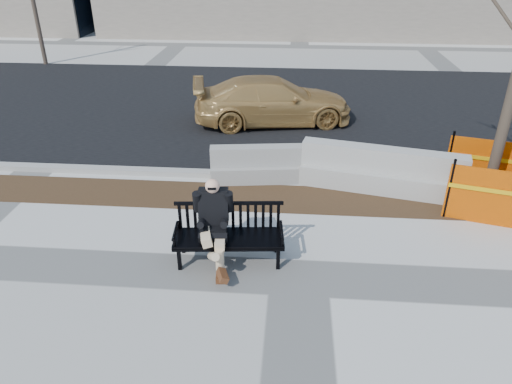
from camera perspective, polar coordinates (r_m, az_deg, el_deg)
ground at (r=7.83m, az=5.14°, el=-10.09°), size 120.00×120.00×0.00m
mulch_strip at (r=10.01m, az=5.17°, el=-0.86°), size 40.00×1.20×0.02m
asphalt_street at (r=15.73m, az=5.20°, el=10.07°), size 60.00×10.40×0.01m
curb at (r=10.83m, az=5.19°, el=1.81°), size 60.00×0.25×0.12m
bench at (r=8.18m, az=-3.16°, el=-8.10°), size 1.90×0.83×0.99m
seated_man at (r=8.24m, az=-4.88°, el=-7.89°), size 0.73×1.11×1.47m
tree_fence at (r=10.82m, az=25.50°, el=-1.41°), size 3.02×3.02×6.16m
sedan at (r=14.31m, az=1.98°, el=8.31°), size 4.82×2.71×1.32m
jersey_barrier_left at (r=10.79m, az=2.34°, el=1.47°), size 2.93×0.94×0.83m
jersey_barrier_right at (r=10.71m, az=14.42°, el=0.31°), size 3.47×1.41×0.97m
far_tree_left at (r=23.30m, az=-23.77°, el=13.79°), size 2.20×2.20×5.38m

